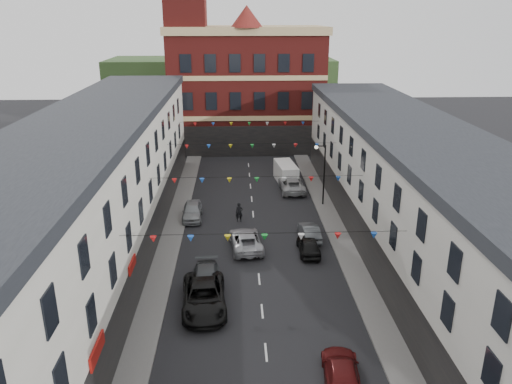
{
  "coord_description": "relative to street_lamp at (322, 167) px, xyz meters",
  "views": [
    {
      "loc": [
        -1.46,
        -30.62,
        17.34
      ],
      "look_at": [
        0.09,
        7.57,
        3.75
      ],
      "focal_mm": 35.0,
      "sensor_mm": 36.0,
      "label": 1
    }
  ],
  "objects": [
    {
      "name": "pedestrian",
      "position": [
        -7.84,
        -3.71,
        -3.02
      ],
      "size": [
        0.65,
        0.43,
        1.76
      ],
      "primitive_type": "imported",
      "rotation": [
        0.0,
        0.0,
        -0.01
      ],
      "color": "black",
      "rests_on": "ground"
    },
    {
      "name": "terrace_left",
      "position": [
        -18.33,
        -13.0,
        1.44
      ],
      "size": [
        8.4,
        56.0,
        10.7
      ],
      "color": "beige",
      "rests_on": "ground"
    },
    {
      "name": "car_left_d",
      "position": [
        -10.15,
        -15.17,
        -3.22
      ],
      "size": [
        2.05,
        4.75,
        1.36
      ],
      "primitive_type": "imported",
      "rotation": [
        0.0,
        0.0,
        0.03
      ],
      "color": "#42464A",
      "rests_on": "ground"
    },
    {
      "name": "white_van",
      "position": [
        -2.64,
        7.27,
        -2.85
      ],
      "size": [
        2.4,
        4.97,
        2.12
      ],
      "primitive_type": "cube",
      "rotation": [
        0.0,
        0.0,
        0.12
      ],
      "color": "white",
      "rests_on": "ground"
    },
    {
      "name": "car_right_c",
      "position": [
        -2.95,
        -24.54,
        -3.26
      ],
      "size": [
        2.22,
        4.59,
        1.29
      ],
      "primitive_type": "imported",
      "rotation": [
        0.0,
        0.0,
        3.05
      ],
      "color": "#561111",
      "rests_on": "ground"
    },
    {
      "name": "car_right_f",
      "position": [
        -2.3,
        4.26,
        -3.18
      ],
      "size": [
        2.55,
        5.28,
        1.45
      ],
      "primitive_type": "imported",
      "rotation": [
        0.0,
        0.0,
        3.17
      ],
      "color": "#A9ABAE",
      "rests_on": "ground"
    },
    {
      "name": "pavement_left",
      "position": [
        -13.45,
        -12.0,
        -3.83
      ],
      "size": [
        1.8,
        64.0,
        0.15
      ],
      "primitive_type": "cube",
      "color": "#605E5B",
      "rests_on": "ground"
    },
    {
      "name": "moving_car",
      "position": [
        -7.37,
        -9.05,
        -3.2
      ],
      "size": [
        2.87,
        5.28,
        1.41
      ],
      "primitive_type": "imported",
      "rotation": [
        0.0,
        0.0,
        3.25
      ],
      "color": "#A7A8AE",
      "rests_on": "ground"
    },
    {
      "name": "street_lamp",
      "position": [
        0.0,
        0.0,
        0.0
      ],
      "size": [
        1.1,
        0.36,
        6.0
      ],
      "color": "black",
      "rests_on": "ground"
    },
    {
      "name": "car_right_d",
      "position": [
        -2.56,
        -10.16,
        -3.24
      ],
      "size": [
        1.57,
        3.88,
        1.32
      ],
      "primitive_type": "imported",
      "rotation": [
        0.0,
        0.0,
        3.14
      ],
      "color": "black",
      "rests_on": "ground"
    },
    {
      "name": "civic_building",
      "position": [
        -6.55,
        23.95,
        4.23
      ],
      "size": [
        20.6,
        13.3,
        18.5
      ],
      "color": "maroon",
      "rests_on": "ground"
    },
    {
      "name": "clock_tower",
      "position": [
        -14.05,
        21.0,
        11.03
      ],
      "size": [
        5.6,
        5.6,
        30.0
      ],
      "color": "maroon",
      "rests_on": "ground"
    },
    {
      "name": "pavement_right",
      "position": [
        0.35,
        -12.0,
        -3.83
      ],
      "size": [
        1.8,
        64.0,
        0.15
      ],
      "primitive_type": "cube",
      "color": "#605E5B",
      "rests_on": "ground"
    },
    {
      "name": "terrace_right",
      "position": [
        5.23,
        -13.0,
        0.95
      ],
      "size": [
        8.4,
        56.0,
        9.7
      ],
      "color": "beige",
      "rests_on": "ground"
    },
    {
      "name": "car_right_e",
      "position": [
        -2.14,
        -7.55,
        -3.27
      ],
      "size": [
        1.57,
        3.92,
        1.27
      ],
      "primitive_type": "imported",
      "rotation": [
        0.0,
        0.0,
        3.2
      ],
      "color": "#54595D",
      "rests_on": "ground"
    },
    {
      "name": "car_left_c",
      "position": [
        -10.15,
        -17.48,
        -3.1
      ],
      "size": [
        3.07,
        5.98,
        1.61
      ],
      "primitive_type": "imported",
      "rotation": [
        0.0,
        0.0,
        0.07
      ],
      "color": "black",
      "rests_on": "ground"
    },
    {
      "name": "distant_hill",
      "position": [
        -10.55,
        48.0,
        1.1
      ],
      "size": [
        40.0,
        14.0,
        10.0
      ],
      "primitive_type": "cube",
      "color": "#2F4A22",
      "rests_on": "ground"
    },
    {
      "name": "ground",
      "position": [
        -6.55,
        -14.0,
        -3.9
      ],
      "size": [
        160.0,
        160.0,
        0.0
      ],
      "primitive_type": "plane",
      "color": "black",
      "rests_on": "ground"
    },
    {
      "name": "car_left_e",
      "position": [
        -12.05,
        -2.77,
        -3.17
      ],
      "size": [
        1.82,
        4.33,
        1.46
      ],
      "primitive_type": "imported",
      "rotation": [
        0.0,
        0.0,
        0.02
      ],
      "color": "#909598",
      "rests_on": "ground"
    }
  ]
}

